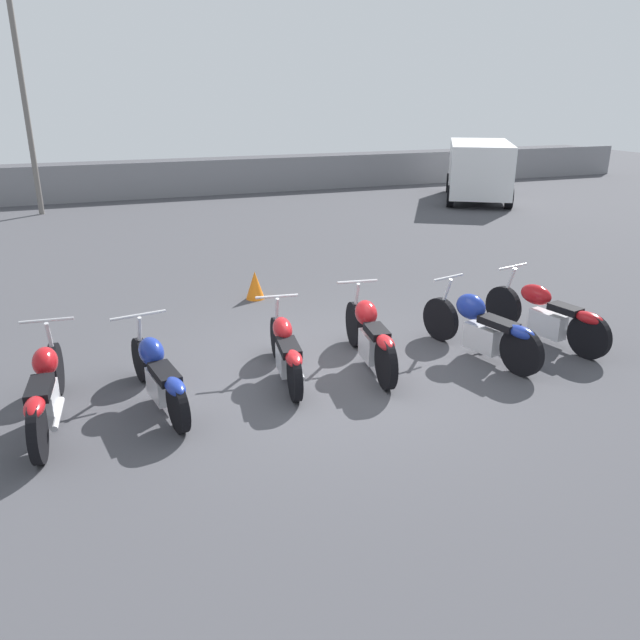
% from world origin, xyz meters
% --- Properties ---
extents(ground_plane, '(60.00, 60.00, 0.00)m').
position_xyz_m(ground_plane, '(0.00, 0.00, 0.00)').
color(ground_plane, '#424247').
extents(fence_back, '(40.00, 0.04, 1.25)m').
position_xyz_m(fence_back, '(0.00, 15.75, 0.62)').
color(fence_back, gray).
rests_on(fence_back, ground_plane).
extents(light_pole_left, '(0.70, 0.35, 8.21)m').
position_xyz_m(light_pole_left, '(-4.06, 13.91, 4.80)').
color(light_pole_left, slate).
rests_on(light_pole_left, ground_plane).
extents(motorcycle_slot_0, '(0.61, 2.23, 1.02)m').
position_xyz_m(motorcycle_slot_0, '(-3.43, -0.21, 0.43)').
color(motorcycle_slot_0, black).
rests_on(motorcycle_slot_0, ground_plane).
extents(motorcycle_slot_1, '(0.71, 2.07, 0.94)m').
position_xyz_m(motorcycle_slot_1, '(-2.21, -0.14, 0.40)').
color(motorcycle_slot_1, black).
rests_on(motorcycle_slot_1, ground_plane).
extents(motorcycle_slot_2, '(0.58, 1.93, 0.95)m').
position_xyz_m(motorcycle_slot_2, '(-0.57, 0.05, 0.40)').
color(motorcycle_slot_2, black).
rests_on(motorcycle_slot_2, ground_plane).
extents(motorcycle_slot_3, '(0.60, 2.11, 1.03)m').
position_xyz_m(motorcycle_slot_3, '(0.62, 0.02, 0.44)').
color(motorcycle_slot_3, black).
rests_on(motorcycle_slot_3, ground_plane).
extents(motorcycle_slot_4, '(0.74, 2.13, 1.02)m').
position_xyz_m(motorcycle_slot_4, '(2.20, -0.25, 0.45)').
color(motorcycle_slot_4, black).
rests_on(motorcycle_slot_4, ground_plane).
extents(motorcycle_slot_5, '(0.75, 2.17, 1.02)m').
position_xyz_m(motorcycle_slot_5, '(3.45, -0.10, 0.43)').
color(motorcycle_slot_5, black).
rests_on(motorcycle_slot_5, ground_plane).
extents(parked_van, '(3.95, 4.78, 1.95)m').
position_xyz_m(parked_van, '(10.04, 11.49, 1.09)').
color(parked_van, white).
rests_on(parked_van, ground_plane).
extents(traffic_cone_near, '(0.34, 0.34, 0.51)m').
position_xyz_m(traffic_cone_near, '(-0.08, 3.45, 0.26)').
color(traffic_cone_near, orange).
rests_on(traffic_cone_near, ground_plane).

